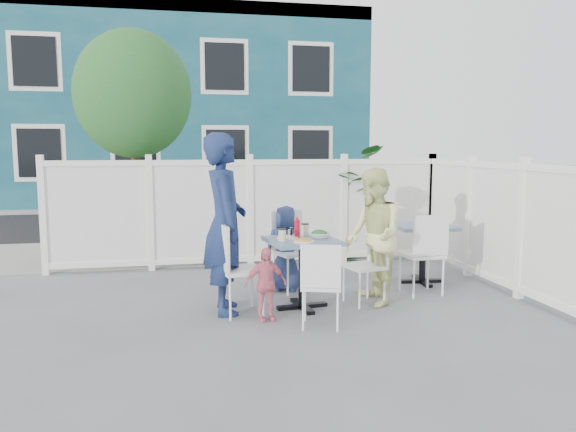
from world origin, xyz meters
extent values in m
plane|color=slate|center=(0.00, 0.00, 0.00)|extent=(80.00, 80.00, 0.00)
cube|color=gray|center=(0.00, 3.80, 0.01)|extent=(24.00, 2.60, 0.01)
cube|color=black|center=(0.00, 7.50, 0.00)|extent=(24.00, 5.00, 0.01)
cube|color=gray|center=(0.00, 10.60, 0.01)|extent=(24.00, 1.60, 0.01)
cube|color=#114856|center=(-0.50, 14.00, 3.00)|extent=(11.00, 6.00, 6.00)
cube|color=white|center=(-0.50, 11.04, 5.80)|extent=(11.00, 0.08, 0.40)
cube|color=black|center=(-3.00, 11.02, 1.60)|extent=(1.20, 0.04, 1.40)
cube|color=black|center=(1.00, 11.02, 1.60)|extent=(1.20, 0.04, 1.40)
cube|color=black|center=(-3.00, 11.02, 4.10)|extent=(1.20, 0.04, 1.40)
cube|color=black|center=(1.00, 11.02, 4.10)|extent=(1.20, 0.04, 1.40)
cube|color=white|center=(0.10, 2.40, 0.82)|extent=(5.80, 0.04, 1.40)
cube|color=white|center=(0.10, 2.40, 1.56)|extent=(5.86, 0.08, 0.08)
cube|color=white|center=(0.10, 2.40, 0.06)|extent=(5.86, 0.08, 0.12)
cube|color=white|center=(3.00, 0.60, 0.82)|extent=(0.04, 3.60, 1.40)
cube|color=white|center=(3.00, 0.60, 1.56)|extent=(0.08, 3.66, 0.08)
cube|color=white|center=(3.00, 0.60, 0.06)|extent=(0.08, 3.66, 0.12)
cylinder|color=#382316|center=(-1.60, 3.30, 1.20)|extent=(0.12, 0.12, 2.40)
ellipsoid|color=#1B5628|center=(-1.60, 3.30, 2.60)|extent=(1.80, 1.62, 1.98)
cube|color=gold|center=(-2.12, 4.00, 0.70)|extent=(0.81, 0.61, 1.40)
imported|color=#1B5628|center=(-0.01, 3.10, 0.79)|extent=(1.25, 1.25, 1.57)
imported|color=#1B5628|center=(1.60, 3.00, 0.91)|extent=(2.08, 2.14, 1.82)
cube|color=#3B4E72|center=(0.38, 0.10, 0.76)|extent=(0.83, 0.83, 0.04)
cylinder|color=black|center=(0.38, 0.10, 0.38)|extent=(0.08, 0.08, 0.72)
cube|color=black|center=(0.38, 0.10, 0.02)|extent=(0.59, 0.16, 0.04)
cube|color=black|center=(0.38, 0.10, 0.02)|extent=(0.16, 0.59, 0.04)
cube|color=#3B4E72|center=(2.19, 0.93, 0.75)|extent=(0.79, 0.79, 0.04)
cylinder|color=black|center=(2.19, 0.93, 0.38)|extent=(0.08, 0.08, 0.71)
cube|color=black|center=(2.19, 0.93, 0.02)|extent=(0.58, 0.13, 0.04)
cube|color=black|center=(2.19, 0.93, 0.02)|extent=(0.13, 0.58, 0.04)
cube|color=white|center=(-0.31, 0.03, 0.48)|extent=(0.50, 0.52, 0.04)
cube|color=white|center=(-0.51, -0.01, 0.75)|extent=(0.11, 0.45, 0.48)
cylinder|color=white|center=(-0.17, 0.25, 0.24)|extent=(0.03, 0.03, 0.48)
cylinder|color=white|center=(-0.10, -0.13, 0.24)|extent=(0.03, 0.03, 0.48)
cylinder|color=white|center=(-0.52, 0.18, 0.24)|extent=(0.03, 0.03, 0.48)
cylinder|color=white|center=(-0.45, -0.19, 0.24)|extent=(0.03, 0.03, 0.48)
cube|color=white|center=(1.11, 0.14, 0.43)|extent=(0.47, 0.48, 0.04)
cube|color=white|center=(1.29, 0.19, 0.68)|extent=(0.12, 0.40, 0.43)
cylinder|color=white|center=(0.99, -0.06, 0.22)|extent=(0.02, 0.02, 0.43)
cylinder|color=white|center=(0.91, 0.28, 0.22)|extent=(0.02, 0.02, 0.43)
cylinder|color=white|center=(1.31, 0.01, 0.22)|extent=(0.02, 0.02, 0.43)
cylinder|color=white|center=(1.23, 0.35, 0.22)|extent=(0.02, 0.02, 0.43)
cube|color=white|center=(0.45, 0.88, 0.48)|extent=(0.56, 0.55, 0.04)
cube|color=white|center=(0.39, 1.07, 0.75)|extent=(0.44, 0.17, 0.48)
cylinder|color=white|center=(0.69, 0.76, 0.24)|extent=(0.03, 0.03, 0.48)
cylinder|color=white|center=(0.32, 0.65, 0.24)|extent=(0.03, 0.03, 0.48)
cylinder|color=white|center=(0.58, 1.11, 0.24)|extent=(0.03, 0.03, 0.48)
cylinder|color=white|center=(0.21, 0.99, 0.24)|extent=(0.03, 0.03, 0.48)
cube|color=white|center=(0.42, -0.56, 0.42)|extent=(0.48, 0.47, 0.04)
cube|color=white|center=(0.37, -0.73, 0.65)|extent=(0.38, 0.14, 0.42)
cylinder|color=white|center=(0.30, -0.36, 0.21)|extent=(0.02, 0.02, 0.42)
cylinder|color=white|center=(0.62, -0.45, 0.21)|extent=(0.02, 0.02, 0.42)
cylinder|color=white|center=(0.21, -0.66, 0.21)|extent=(0.02, 0.02, 0.42)
cylinder|color=white|center=(0.54, -0.76, 0.21)|extent=(0.02, 0.02, 0.42)
cube|color=white|center=(1.94, 0.42, 0.48)|extent=(0.48, 0.46, 0.04)
cube|color=white|center=(1.96, 0.22, 0.75)|extent=(0.45, 0.06, 0.48)
cylinder|color=white|center=(1.74, 0.59, 0.24)|extent=(0.03, 0.03, 0.48)
cylinder|color=white|center=(2.12, 0.61, 0.24)|extent=(0.03, 0.03, 0.48)
cylinder|color=white|center=(1.76, 0.23, 0.24)|extent=(0.03, 0.03, 0.48)
cylinder|color=white|center=(2.15, 0.25, 0.24)|extent=(0.03, 0.03, 0.48)
imported|color=navy|center=(-0.47, 0.14, 0.97)|extent=(0.47, 0.71, 1.94)
imported|color=#D2E147|center=(1.21, 0.12, 0.78)|extent=(0.61, 0.77, 1.56)
imported|color=navy|center=(0.35, 0.91, 0.53)|extent=(0.61, 0.51, 1.07)
imported|color=pink|center=(-0.09, -0.26, 0.39)|extent=(0.47, 0.25, 0.77)
cylinder|color=white|center=(0.35, -0.08, 0.79)|extent=(0.22, 0.22, 0.01)
cylinder|color=white|center=(0.22, 0.18, 0.79)|extent=(0.24, 0.24, 0.02)
imported|color=white|center=(0.58, 0.13, 0.81)|extent=(0.25, 0.25, 0.06)
cylinder|color=beige|center=(0.14, 0.03, 0.84)|extent=(0.08, 0.08, 0.12)
cylinder|color=beige|center=(0.46, 0.33, 0.85)|extent=(0.09, 0.09, 0.13)
cylinder|color=red|center=(0.34, 0.19, 0.88)|extent=(0.06, 0.06, 0.20)
cylinder|color=white|center=(0.28, 0.35, 0.82)|extent=(0.03, 0.03, 0.08)
cylinder|color=black|center=(0.30, 0.34, 0.82)|extent=(0.03, 0.03, 0.07)
camera|label=1|loc=(-0.97, -5.85, 1.81)|focal=35.00mm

